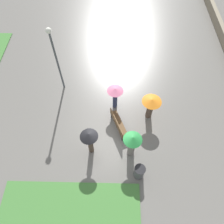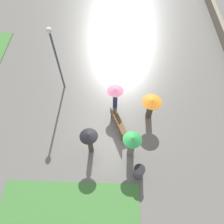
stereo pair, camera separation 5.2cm
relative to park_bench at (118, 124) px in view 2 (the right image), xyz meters
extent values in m
plane|color=#66635E|center=(-0.72, 0.83, -0.48)|extent=(90.00, 90.00, 0.00)
cube|color=brown|center=(0.03, -0.07, -0.05)|extent=(1.96, 1.13, 0.05)
cube|color=brown|center=(-0.04, 0.10, 0.20)|extent=(1.82, 0.79, 0.45)
cube|color=#232326|center=(-0.78, -0.40, -0.28)|extent=(0.22, 0.38, 0.40)
cube|color=#232326|center=(0.84, 0.27, -0.28)|extent=(0.22, 0.38, 0.40)
cylinder|color=#474C51|center=(3.19, 3.76, 1.72)|extent=(0.12, 0.12, 4.39)
sphere|color=white|center=(3.19, 3.76, 4.08)|extent=(0.32, 0.32, 0.32)
cylinder|color=#4C4C51|center=(-2.89, -1.12, -0.02)|extent=(0.54, 0.54, 0.92)
cylinder|color=black|center=(-2.89, -1.12, 0.46)|extent=(0.59, 0.59, 0.03)
cylinder|color=#47382D|center=(0.91, -1.92, 0.00)|extent=(0.51, 0.51, 0.96)
sphere|color=beige|center=(0.91, -1.92, 0.59)|extent=(0.22, 0.22, 0.22)
cylinder|color=#4C4C4F|center=(0.91, -1.92, 0.88)|extent=(0.02, 0.02, 0.35)
cone|color=orange|center=(0.91, -1.92, 1.16)|extent=(1.16, 1.16, 0.20)
cylinder|color=#282D47|center=(1.64, 0.21, 0.03)|extent=(0.35, 0.35, 1.01)
sphere|color=#997051|center=(1.64, 0.21, 0.64)|extent=(0.20, 0.20, 0.20)
cylinder|color=#4C4C4F|center=(1.64, 0.21, 0.91)|extent=(0.02, 0.02, 0.35)
cone|color=pink|center=(1.64, 0.21, 1.19)|extent=(0.98, 0.98, 0.21)
cylinder|color=#47382D|center=(-1.52, 1.51, 0.12)|extent=(0.40, 0.40, 1.19)
sphere|color=beige|center=(-1.52, 1.51, 0.82)|extent=(0.21, 0.21, 0.21)
cylinder|color=#4C4C4F|center=(-1.52, 1.51, 1.10)|extent=(0.02, 0.02, 0.35)
cone|color=black|center=(-1.52, 1.51, 1.40)|extent=(0.95, 0.95, 0.25)
cylinder|color=slate|center=(-1.62, -0.73, 0.10)|extent=(0.56, 0.56, 1.15)
sphere|color=tan|center=(-1.62, -0.73, 0.77)|extent=(0.19, 0.19, 0.19)
cylinder|color=#4C4C4F|center=(-1.62, -0.73, 1.04)|extent=(0.02, 0.02, 0.35)
cone|color=#237A38|center=(-1.62, -0.73, 1.34)|extent=(1.00, 1.00, 0.24)
camera|label=1|loc=(-6.59, 0.22, 11.24)|focal=35.00mm
camera|label=2|loc=(-6.59, 0.17, 11.24)|focal=35.00mm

